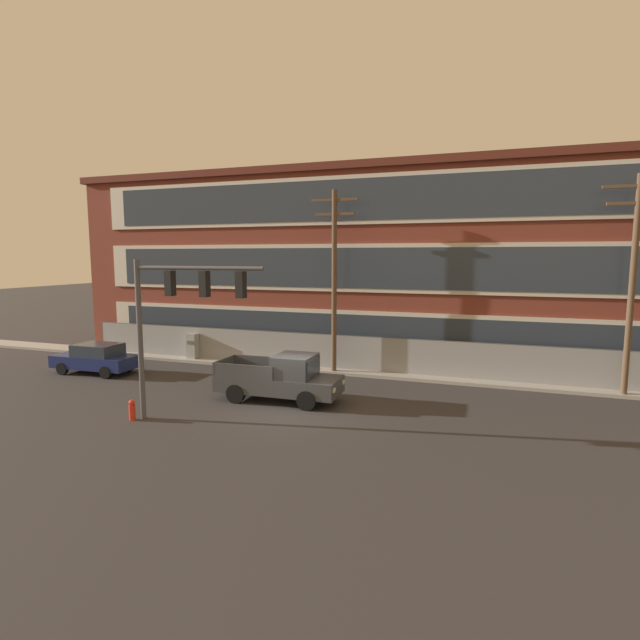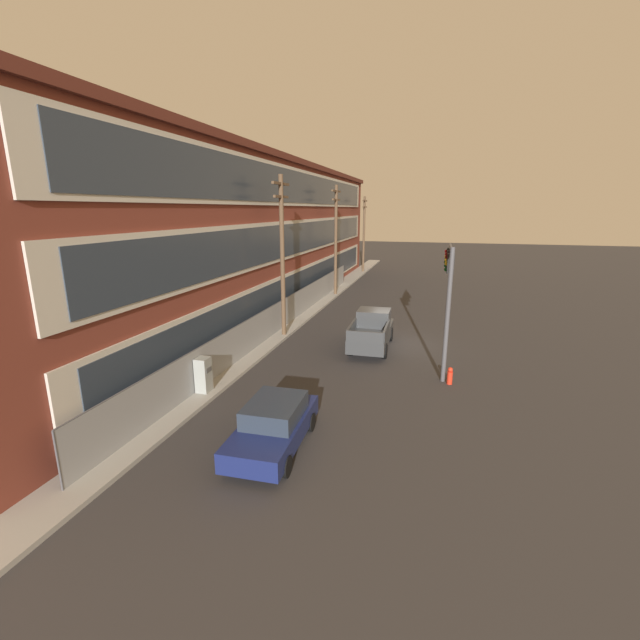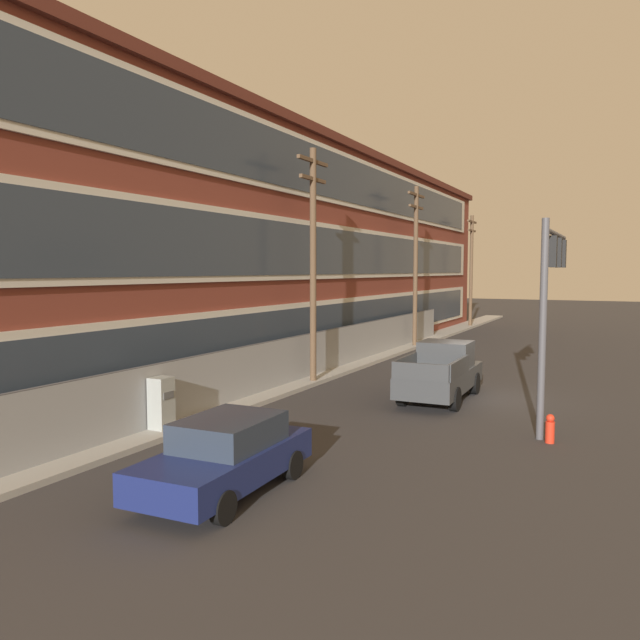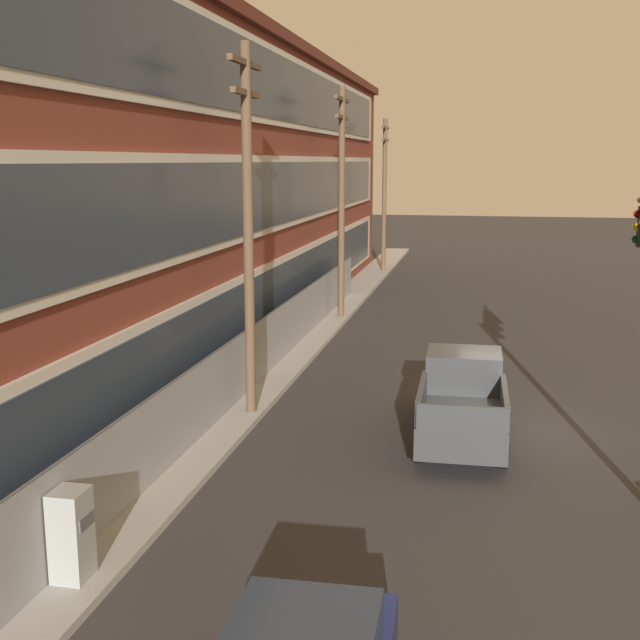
% 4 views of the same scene
% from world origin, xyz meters
% --- Properties ---
extents(ground_plane, '(160.00, 160.00, 0.00)m').
position_xyz_m(ground_plane, '(0.00, 0.00, 0.00)').
color(ground_plane, '#333030').
extents(sidewalk_building_side, '(80.00, 1.64, 0.16)m').
position_xyz_m(sidewalk_building_side, '(0.00, 7.07, 0.08)').
color(sidewalk_building_side, '#9E9B93').
rests_on(sidewalk_building_side, ground).
extents(brick_mill_building, '(49.54, 11.70, 11.00)m').
position_xyz_m(brick_mill_building, '(7.32, 13.44, 5.51)').
color(brick_mill_building, brown).
rests_on(brick_mill_building, ground).
extents(chain_link_fence, '(34.97, 0.06, 1.97)m').
position_xyz_m(chain_link_fence, '(1.59, 7.17, 1.00)').
color(chain_link_fence, gray).
rests_on(chain_link_fence, ground).
extents(traffic_signal_mast, '(5.20, 0.43, 5.99)m').
position_xyz_m(traffic_signal_mast, '(-3.19, -2.73, 4.37)').
color(traffic_signal_mast, '#4C4C51').
rests_on(traffic_signal_mast, ground).
extents(pickup_truck_dark_grey, '(5.34, 2.11, 2.02)m').
position_xyz_m(pickup_truck_dark_grey, '(-0.83, 1.12, 0.95)').
color(pickup_truck_dark_grey, '#383A3D').
rests_on(pickup_truck_dark_grey, ground).
extents(sedan_navy, '(4.46, 2.03, 1.56)m').
position_xyz_m(sedan_navy, '(-12.04, 2.56, 0.80)').
color(sedan_navy, navy).
rests_on(sedan_navy, ground).
extents(utility_pole_near_corner, '(2.43, 0.26, 9.39)m').
position_xyz_m(utility_pole_near_corner, '(-0.25, 6.56, 5.17)').
color(utility_pole_near_corner, brown).
rests_on(utility_pole_near_corner, ground).
extents(utility_pole_midblock, '(2.78, 0.26, 9.49)m').
position_xyz_m(utility_pole_midblock, '(12.99, 6.55, 5.28)').
color(utility_pole_midblock, brown).
rests_on(utility_pole_midblock, ground).
extents(utility_pole_far_east, '(2.65, 0.26, 8.95)m').
position_xyz_m(utility_pole_far_east, '(27.71, 6.63, 4.98)').
color(utility_pole_far_east, brown).
rests_on(utility_pole_far_east, ground).
extents(electrical_cabinet, '(0.59, 0.54, 1.62)m').
position_xyz_m(electrical_cabinet, '(-9.02, 6.86, 0.81)').
color(electrical_cabinet, '#939993').
rests_on(electrical_cabinet, ground).
extents(fire_hydrant, '(0.24, 0.24, 0.78)m').
position_xyz_m(fire_hydrant, '(-5.10, -3.03, 0.38)').
color(fire_hydrant, red).
rests_on(fire_hydrant, ground).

